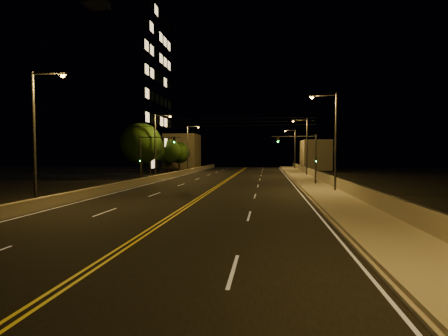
# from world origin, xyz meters

# --- Properties ---
(ground) EXTENTS (160.00, 160.00, 0.00)m
(ground) POSITION_xyz_m (0.00, 0.00, 0.00)
(ground) COLOR black
(ground) RESTS_ON ground
(road) EXTENTS (18.00, 120.00, 0.02)m
(road) POSITION_xyz_m (0.00, 20.00, 0.01)
(road) COLOR black
(road) RESTS_ON ground
(sidewalk) EXTENTS (3.60, 120.00, 0.30)m
(sidewalk) POSITION_xyz_m (10.80, 20.00, 0.15)
(sidewalk) COLOR gray
(sidewalk) RESTS_ON ground
(curb) EXTENTS (0.14, 120.00, 0.15)m
(curb) POSITION_xyz_m (8.93, 20.00, 0.07)
(curb) COLOR gray
(curb) RESTS_ON ground
(parapet_wall) EXTENTS (0.30, 120.00, 1.00)m
(parapet_wall) POSITION_xyz_m (12.45, 20.00, 0.80)
(parapet_wall) COLOR gray
(parapet_wall) RESTS_ON sidewalk
(jersey_barrier) EXTENTS (0.45, 120.00, 0.81)m
(jersey_barrier) POSITION_xyz_m (-9.15, 20.00, 0.40)
(jersey_barrier) COLOR gray
(jersey_barrier) RESTS_ON ground
(distant_building_right) EXTENTS (6.00, 10.00, 6.78)m
(distant_building_right) POSITION_xyz_m (16.50, 68.61, 3.39)
(distant_building_right) COLOR gray
(distant_building_right) RESTS_ON ground
(distant_building_left) EXTENTS (8.00, 8.00, 8.61)m
(distant_building_left) POSITION_xyz_m (-16.00, 72.28, 4.30)
(distant_building_left) COLOR gray
(distant_building_left) RESTS_ON ground
(parapet_rail) EXTENTS (0.06, 120.00, 0.06)m
(parapet_rail) POSITION_xyz_m (12.45, 20.00, 1.33)
(parapet_rail) COLOR black
(parapet_rail) RESTS_ON parapet_wall
(lane_markings) EXTENTS (17.32, 116.00, 0.00)m
(lane_markings) POSITION_xyz_m (0.00, 19.93, 0.02)
(lane_markings) COLOR silver
(lane_markings) RESTS_ON road
(streetlight_1) EXTENTS (2.55, 0.28, 9.20)m
(streetlight_1) POSITION_xyz_m (11.52, 22.57, 5.31)
(streetlight_1) COLOR #2D2D33
(streetlight_1) RESTS_ON ground
(streetlight_2) EXTENTS (2.55, 0.28, 9.20)m
(streetlight_2) POSITION_xyz_m (11.52, 44.52, 5.31)
(streetlight_2) COLOR #2D2D33
(streetlight_2) RESTS_ON ground
(streetlight_3) EXTENTS (2.55, 0.28, 9.20)m
(streetlight_3) POSITION_xyz_m (11.52, 67.35, 5.31)
(streetlight_3) COLOR #2D2D33
(streetlight_3) RESTS_ON ground
(streetlight_4) EXTENTS (2.55, 0.28, 9.20)m
(streetlight_4) POSITION_xyz_m (-9.92, 11.71, 5.31)
(streetlight_4) COLOR #2D2D33
(streetlight_4) RESTS_ON ground
(streetlight_5) EXTENTS (2.55, 0.28, 9.20)m
(streetlight_5) POSITION_xyz_m (-9.92, 35.73, 5.31)
(streetlight_5) COLOR #2D2D33
(streetlight_5) RESTS_ON ground
(streetlight_6) EXTENTS (2.55, 0.28, 9.20)m
(streetlight_6) POSITION_xyz_m (-9.92, 54.44, 5.31)
(streetlight_6) COLOR #2D2D33
(streetlight_6) RESTS_ON ground
(traffic_signal_right) EXTENTS (5.11, 0.31, 5.86)m
(traffic_signal_right) POSITION_xyz_m (9.97, 29.34, 3.73)
(traffic_signal_right) COLOR #2D2D33
(traffic_signal_right) RESTS_ON ground
(traffic_signal_left) EXTENTS (5.11, 0.31, 5.86)m
(traffic_signal_left) POSITION_xyz_m (-8.77, 29.34, 3.73)
(traffic_signal_left) COLOR #2D2D33
(traffic_signal_left) RESTS_ON ground
(overhead_wires) EXTENTS (22.00, 0.03, 0.83)m
(overhead_wires) POSITION_xyz_m (0.00, 29.50, 7.40)
(overhead_wires) COLOR black
(building_tower) EXTENTS (24.00, 15.00, 31.99)m
(building_tower) POSITION_xyz_m (-25.90, 48.48, 15.42)
(building_tower) COLOR gray
(building_tower) RESTS_ON ground
(tree_0) EXTENTS (6.10, 6.10, 8.27)m
(tree_0) POSITION_xyz_m (-13.09, 37.73, 5.21)
(tree_0) COLOR black
(tree_0) RESTS_ON ground
(tree_1) EXTENTS (5.29, 5.29, 7.17)m
(tree_1) POSITION_xyz_m (-15.36, 47.35, 4.52)
(tree_1) COLOR black
(tree_1) RESTS_ON ground
(tree_2) EXTENTS (4.92, 4.92, 6.66)m
(tree_2) POSITION_xyz_m (-14.07, 54.11, 4.20)
(tree_2) COLOR black
(tree_2) RESTS_ON ground
(tree_3) EXTENTS (4.55, 4.55, 6.17)m
(tree_3) POSITION_xyz_m (-13.30, 59.35, 3.88)
(tree_3) COLOR black
(tree_3) RESTS_ON ground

